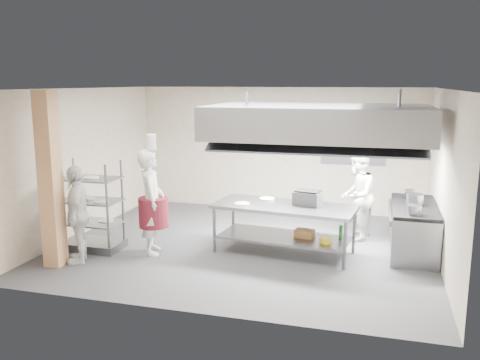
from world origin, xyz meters
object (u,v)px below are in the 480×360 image
(cooking_range, at_px, (413,230))
(chef_plating, at_px, (78,214))
(island, at_px, (284,229))
(chef_head, at_px, (151,202))
(stockpot, at_px, (415,199))
(griddle, at_px, (308,198))
(chef_line, at_px, (357,195))
(pass_rack, at_px, (91,205))

(cooking_range, xyz_separation_m, chef_plating, (-5.68, -2.12, 0.44))
(island, xyz_separation_m, chef_head, (-2.35, -0.65, 0.52))
(cooking_range, bearing_deg, stockpot, 123.24)
(griddle, bearing_deg, chef_line, 61.85)
(island, height_order, chef_line, chef_line)
(cooking_range, relative_size, chef_plating, 1.16)
(chef_line, bearing_deg, cooking_range, 72.02)
(cooking_range, distance_m, stockpot, 0.58)
(chef_head, distance_m, griddle, 2.87)
(chef_line, xyz_separation_m, chef_plating, (-4.62, -2.65, -0.04))
(cooking_range, xyz_separation_m, chef_line, (-1.06, 0.52, 0.48))
(chef_head, xyz_separation_m, chef_line, (3.58, 1.87, -0.07))
(griddle, bearing_deg, stockpot, 26.09)
(cooking_range, relative_size, griddle, 4.18)
(island, height_order, cooking_range, island)
(chef_head, height_order, chef_line, chef_head)
(chef_plating, bearing_deg, griddle, 89.95)
(chef_line, bearing_deg, island, -37.10)
(pass_rack, bearing_deg, chef_line, 22.77)
(stockpot, bearing_deg, pass_rack, -166.01)
(pass_rack, height_order, stockpot, pass_rack)
(island, distance_m, chef_plating, 3.69)
(chef_head, bearing_deg, chef_plating, 102.94)
(chef_line, distance_m, stockpot, 1.19)
(stockpot, bearing_deg, chef_head, -163.73)
(chef_plating, bearing_deg, island, 89.55)
(island, relative_size, griddle, 5.37)
(pass_rack, bearing_deg, chef_plating, -76.11)
(cooking_range, height_order, stockpot, stockpot)
(island, distance_m, chef_line, 1.79)
(island, bearing_deg, pass_rack, -161.75)
(cooking_range, distance_m, chef_head, 4.87)
(chef_line, height_order, stockpot, chef_line)
(chef_head, bearing_deg, stockpot, -97.58)
(pass_rack, height_order, chef_line, chef_line)
(island, relative_size, chef_head, 1.32)
(griddle, distance_m, stockpot, 1.97)
(pass_rack, distance_m, chef_line, 5.17)
(island, bearing_deg, stockpot, 23.22)
(cooking_range, bearing_deg, chef_line, 153.77)
(chef_line, bearing_deg, stockpot, 72.16)
(pass_rack, xyz_separation_m, stockpot, (5.84, 1.45, 0.16))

